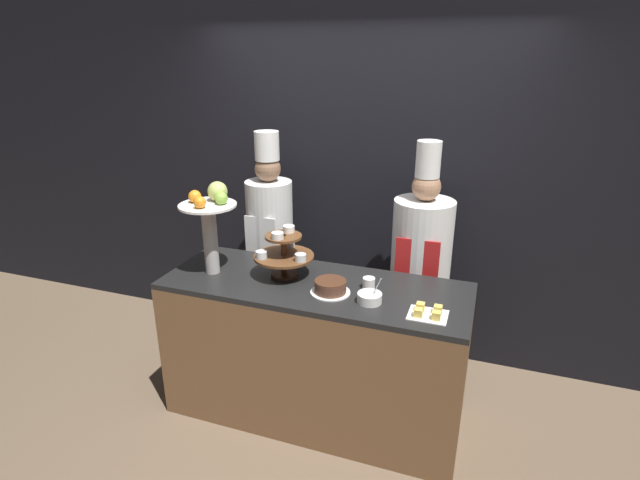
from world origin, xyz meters
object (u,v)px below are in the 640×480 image
Objects in this scene: fruit_pedestal at (211,216)px; chef_left at (270,236)px; tiered_stand at (284,252)px; serving_bowl_near at (370,298)px; cup_white at (369,283)px; cake_square_tray at (428,313)px; chef_center_left at (421,261)px; cake_round at (330,287)px.

chef_left is (0.08, 0.66, -0.35)m from fruit_pedestal.
fruit_pedestal is (-0.45, -0.09, 0.22)m from tiered_stand.
tiered_stand is 0.21× the size of chef_left.
serving_bowl_near is at bearing -37.66° from chef_left.
tiered_stand is at bearing -179.68° from cup_white.
chef_left is (-0.92, 0.57, -0.01)m from cup_white.
fruit_pedestal reaches higher than tiered_stand.
cake_square_tray is at bearing -5.22° from fruit_pedestal.
fruit_pedestal is 3.66× the size of serving_bowl_near.
cup_white is 0.44m from cake_square_tray.
chef_left is 1.14m from chef_center_left.
chef_center_left is at bearing 76.94° from serving_bowl_near.
tiered_stand reaches higher than cup_white.
tiered_stand is at bearing 159.31° from cake_round.
cake_round is 0.24m from cup_white.
chef_center_left is at bearing 36.63° from tiered_stand.
tiered_stand is 0.56m from cup_white.
cup_white is (0.55, 0.00, -0.13)m from tiered_stand.
chef_left is (-0.72, 0.71, -0.02)m from cake_round.
cake_round is 0.82m from chef_center_left.
cake_round is at bearing -44.53° from chef_left.
cake_round is at bearing -3.24° from fruit_pedestal.
cake_square_tray is (1.38, -0.13, -0.36)m from fruit_pedestal.
tiered_stand is 1.81× the size of cake_square_tray.
serving_bowl_near is at bearing -74.06° from cup_white.
chef_left reaches higher than cake_round.
serving_bowl_near is (0.05, -0.17, -0.01)m from cup_white.
fruit_pedestal is at bearing 176.76° from cake_round.
serving_bowl_near is (1.05, -0.08, -0.35)m from fruit_pedestal.
cake_round is at bearing -20.69° from tiered_stand.
chef_left reaches higher than fruit_pedestal.
chef_left reaches higher than cup_white.
tiered_stand is 0.97m from cake_square_tray.
chef_center_left is at bearing 28.40° from fruit_pedestal.
chef_center_left is (1.22, 0.66, -0.39)m from fruit_pedestal.
chef_center_left is (0.77, 0.57, -0.18)m from tiered_stand.
tiered_stand is at bearing 167.09° from cake_square_tray.
chef_center_left is at bearing 68.69° from cup_white.
chef_left reaches higher than serving_bowl_near.
fruit_pedestal is at bearing 174.78° from cake_square_tray.
chef_left is 1.00× the size of chef_center_left.
tiered_stand is 0.21× the size of chef_center_left.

